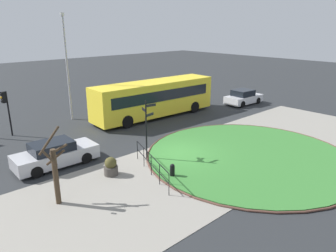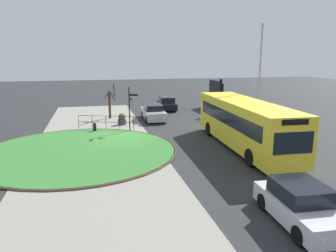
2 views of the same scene
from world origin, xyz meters
TOP-DOWN VIEW (x-y plane):
  - ground at (0.00, 0.00)m, footprint 120.00×120.00m
  - sidewalk_paving at (0.00, -2.00)m, footprint 32.00×7.99m
  - grass_island at (2.95, -3.11)m, footprint 12.13×12.13m
  - grass_kerb_ring at (2.95, -3.11)m, footprint 12.44×12.44m
  - signpost_directional at (-1.81, 0.75)m, footprint 0.72×0.76m
  - bollard_foreground at (-2.37, -2.02)m, footprint 0.26×0.26m
  - railing_grass_edge at (-3.04, -1.11)m, footprint 1.50×4.41m
  - bus_yellow at (4.40, 7.50)m, footprint 11.39×3.04m
  - car_far_lane at (-6.25, 3.48)m, footprint 4.60×1.92m
  - car_trailing at (13.93, 5.01)m, footprint 4.09×2.06m
  - traffic_light_far at (-6.60, 10.51)m, footprint 0.49×0.30m
  - lamppost_tall at (-1.34, 11.58)m, footprint 0.32×0.32m
  - planter_near_signpost at (-4.60, 0.35)m, footprint 0.74×0.74m
  - street_tree_bare at (-7.84, -0.42)m, footprint 1.12×1.12m

SIDE VIEW (x-z plane):
  - ground at x=0.00m, z-range 0.00..0.00m
  - sidewalk_paving at x=0.00m, z-range 0.00..0.02m
  - grass_island at x=2.95m, z-range 0.00..0.10m
  - grass_kerb_ring at x=2.95m, z-range 0.00..0.11m
  - bollard_foreground at x=-2.37m, z-range 0.01..0.76m
  - planter_near_signpost at x=-4.60m, z-range -0.04..0.97m
  - car_far_lane at x=-6.25m, z-range -0.04..1.40m
  - car_trailing at x=13.93m, z-range -0.05..1.42m
  - railing_grass_edge at x=-3.04m, z-range 0.16..1.31m
  - street_tree_bare at x=-7.84m, z-range -0.13..3.31m
  - bus_yellow at x=4.40m, z-range 0.12..3.18m
  - signpost_directional at x=-1.81m, z-range 0.31..3.89m
  - traffic_light_far at x=-6.60m, z-range 0.77..4.01m
  - lamppost_tall at x=-1.34m, z-range 0.29..8.82m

